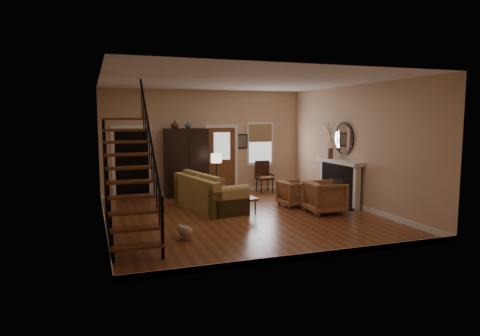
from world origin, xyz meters
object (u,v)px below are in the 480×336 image
object	(u,v)px
coffee_table	(239,204)
armchair_right	(294,193)
side_chair	(265,177)
sofa	(210,193)
armchair_left	(325,197)
floor_lamp	(216,177)
armoire	(186,162)

from	to	relation	value
coffee_table	armchair_right	world-z (taller)	armchair_right
coffee_table	side_chair	world-z (taller)	side_chair
sofa	armchair_right	xyz separation A→B (m)	(2.32, -0.37, -0.09)
armchair_left	side_chair	xyz separation A→B (m)	(-0.26, 3.36, 0.10)
armchair_right	side_chair	xyz separation A→B (m)	(0.07, 2.31, 0.15)
armchair_left	side_chair	bearing A→B (deg)	7.58
sofa	side_chair	xyz separation A→B (m)	(2.39, 1.95, 0.07)
armchair_left	armchair_right	world-z (taller)	armchair_left
floor_lamp	side_chair	xyz separation A→B (m)	(1.87, 0.81, -0.18)
armchair_right	armchair_left	bearing A→B (deg)	-166.76
armoire	armchair_right	size ratio (longest dim) A/B	2.69
coffee_table	armoire	bearing A→B (deg)	106.60
armoire	armchair_right	world-z (taller)	armoire
sofa	side_chair	size ratio (longest dim) A/B	2.34
armchair_left	armoire	bearing A→B (deg)	41.44
coffee_table	floor_lamp	bearing A→B (deg)	94.05
armoire	armchair_left	distance (m)	4.58
floor_lamp	coffee_table	bearing A→B (deg)	-85.95
coffee_table	armchair_left	size ratio (longest dim) A/B	1.18
coffee_table	side_chair	bearing A→B (deg)	54.67
armoire	coffee_table	world-z (taller)	armoire
floor_lamp	side_chair	world-z (taller)	floor_lamp
armchair_right	coffee_table	bearing A→B (deg)	90.83
side_chair	armoire	bearing A→B (deg)	175.52
sofa	armchair_right	size ratio (longest dim) A/B	3.06
armchair_right	sofa	bearing A→B (deg)	76.46
armchair_left	armchair_right	bearing A→B (deg)	20.95
coffee_table	floor_lamp	distance (m)	1.74
armchair_right	side_chair	bearing A→B (deg)	-6.43
armchair_left	floor_lamp	world-z (taller)	floor_lamp
coffee_table	armchair_right	xyz separation A→B (m)	(1.68, 0.16, 0.15)
sofa	armchair_right	bearing A→B (deg)	-20.32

